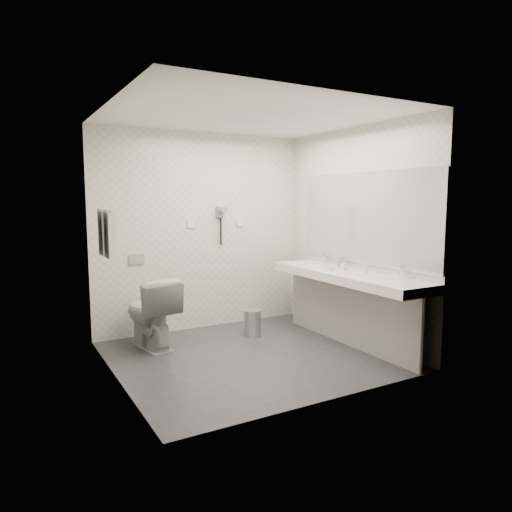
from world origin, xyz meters
TOP-DOWN VIEW (x-y plane):
  - floor at (0.00, 0.00)m, footprint 2.80×2.80m
  - ceiling at (0.00, 0.00)m, footprint 2.80×2.80m
  - wall_back at (0.00, 1.30)m, footprint 2.80×0.00m
  - wall_front at (0.00, -1.30)m, footprint 2.80×0.00m
  - wall_left at (-1.40, 0.00)m, footprint 0.00×2.60m
  - wall_right at (1.40, 0.00)m, footprint 0.00×2.60m
  - vanity_counter at (1.12, -0.20)m, footprint 0.55×2.20m
  - vanity_panel at (1.15, -0.20)m, footprint 0.03×2.15m
  - vanity_post_near at (1.18, -1.24)m, footprint 0.06×0.06m
  - vanity_post_far at (1.18, 0.84)m, footprint 0.06×0.06m
  - mirror at (1.39, -0.20)m, footprint 0.02×2.20m
  - basin_near at (1.12, -0.85)m, footprint 0.40×0.31m
  - basin_far at (1.12, 0.45)m, footprint 0.40×0.31m
  - faucet_near at (1.32, -0.85)m, footprint 0.04×0.04m
  - faucet_far at (1.32, 0.45)m, footprint 0.04×0.04m
  - soap_bottle_a at (1.19, -0.08)m, footprint 0.06×0.06m
  - soap_bottle_b at (1.05, -0.02)m, footprint 0.08×0.08m
  - soap_bottle_c at (1.28, -0.34)m, footprint 0.05×0.05m
  - glass_left at (1.31, 0.10)m, footprint 0.08×0.08m
  - glass_right at (1.34, 0.17)m, footprint 0.06×0.06m
  - toilet at (-0.84, 0.80)m, footprint 0.56×0.85m
  - flush_plate at (-0.85, 1.29)m, footprint 0.18×0.02m
  - pedal_bin at (0.37, 0.63)m, footprint 0.26×0.26m
  - bin_lid at (0.37, 0.63)m, footprint 0.22×0.22m
  - towel_rail at (-1.35, 0.55)m, footprint 0.02×0.62m
  - towel_near at (-1.34, 0.41)m, footprint 0.07×0.24m
  - towel_far at (-1.34, 0.69)m, footprint 0.07×0.24m
  - dryer_cradle at (0.25, 1.27)m, footprint 0.10×0.04m
  - dryer_barrel at (0.25, 1.20)m, footprint 0.08×0.14m
  - dryer_cord at (0.25, 1.26)m, footprint 0.02×0.02m
  - switch_plate_a at (-0.15, 1.29)m, footprint 0.09×0.02m
  - switch_plate_b at (0.55, 1.29)m, footprint 0.09×0.02m

SIDE VIEW (x-z plane):
  - floor at x=0.00m, z-range 0.00..0.00m
  - pedal_bin at x=0.37m, z-range 0.00..0.31m
  - bin_lid at x=0.37m, z-range 0.31..0.32m
  - vanity_panel at x=1.15m, z-range 0.00..0.75m
  - vanity_post_near at x=1.18m, z-range 0.00..0.75m
  - vanity_post_far at x=1.18m, z-range 0.00..0.75m
  - toilet at x=-0.84m, z-range 0.00..0.80m
  - vanity_counter at x=1.12m, z-range 0.75..0.85m
  - basin_near at x=1.12m, z-range 0.81..0.86m
  - basin_far at x=1.12m, z-range 0.81..0.86m
  - soap_bottle_b at x=1.05m, z-range 0.85..0.93m
  - glass_right at x=1.34m, z-range 0.85..0.95m
  - glass_left at x=1.31m, z-range 0.85..0.96m
  - soap_bottle_a at x=1.19m, z-range 0.85..0.97m
  - soap_bottle_c at x=1.28m, z-range 0.85..0.98m
  - faucet_near at x=1.32m, z-range 0.85..1.00m
  - faucet_far at x=1.32m, z-range 0.85..1.00m
  - flush_plate at x=-0.85m, z-range 0.89..1.01m
  - wall_back at x=0.00m, z-range -0.15..2.65m
  - wall_front at x=0.00m, z-range -0.15..2.65m
  - wall_left at x=-1.40m, z-range -0.05..2.55m
  - wall_right at x=1.40m, z-range -0.05..2.55m
  - dryer_cord at x=0.25m, z-range 1.07..1.43m
  - towel_near at x=-1.34m, z-range 1.09..1.57m
  - towel_far at x=-1.34m, z-range 1.09..1.57m
  - switch_plate_a at x=-0.15m, z-range 1.31..1.40m
  - switch_plate_b at x=0.55m, z-range 1.31..1.40m
  - mirror at x=1.39m, z-range 0.92..1.98m
  - dryer_cradle at x=0.25m, z-range 1.43..1.57m
  - dryer_barrel at x=0.25m, z-range 1.49..1.57m
  - towel_rail at x=-1.35m, z-range 1.54..1.56m
  - ceiling at x=0.00m, z-range 2.50..2.50m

